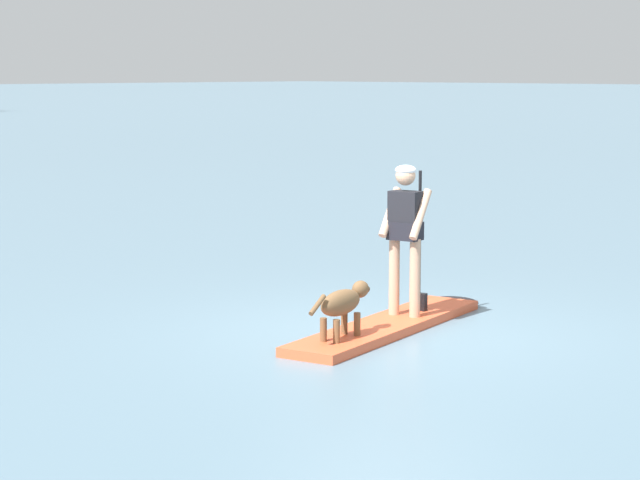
% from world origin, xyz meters
% --- Properties ---
extents(ground_plane, '(400.00, 400.00, 0.00)m').
position_xyz_m(ground_plane, '(0.00, 0.00, 0.00)').
color(ground_plane, slate).
extents(paddleboard, '(3.63, 1.37, 0.10)m').
position_xyz_m(paddleboard, '(0.22, 0.05, 0.05)').
color(paddleboard, '#E55933').
rests_on(paddleboard, ground_plane).
extents(person_paddler, '(0.65, 0.55, 1.68)m').
position_xyz_m(person_paddler, '(0.42, 0.09, 1.08)').
color(person_paddler, tan).
rests_on(person_paddler, paddleboard).
extents(dog, '(1.13, 0.36, 0.54)m').
position_xyz_m(dog, '(-0.89, -0.19, 0.46)').
color(dog, brown).
rests_on(dog, paddleboard).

